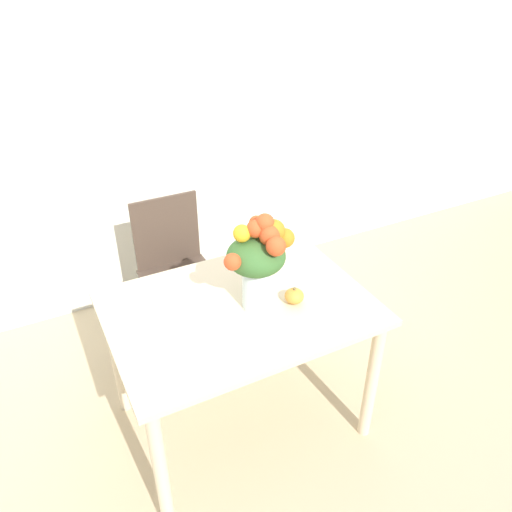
# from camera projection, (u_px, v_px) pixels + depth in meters

# --- Properties ---
(ground_plane) EXTENTS (12.00, 12.00, 0.00)m
(ground_plane) POSITION_uv_depth(u_px,v_px,m) (242.00, 418.00, 2.66)
(ground_plane) COLOR tan
(wall_back) EXTENTS (8.00, 0.06, 2.70)m
(wall_back) POSITION_uv_depth(u_px,v_px,m) (139.00, 101.00, 2.97)
(wall_back) COLOR silver
(wall_back) RESTS_ON ground_plane
(dining_table) EXTENTS (1.17, 0.84, 0.76)m
(dining_table) POSITION_uv_depth(u_px,v_px,m) (240.00, 325.00, 2.31)
(dining_table) COLOR beige
(dining_table) RESTS_ON ground_plane
(flower_vase) EXTENTS (0.34, 0.27, 0.45)m
(flower_vase) POSITION_uv_depth(u_px,v_px,m) (259.00, 258.00, 2.12)
(flower_vase) COLOR silver
(flower_vase) RESTS_ON dining_table
(pumpkin) EXTENTS (0.09, 0.09, 0.08)m
(pumpkin) POSITION_uv_depth(u_px,v_px,m) (294.00, 296.00, 2.25)
(pumpkin) COLOR gold
(pumpkin) RESTS_ON dining_table
(dining_chair_near_window) EXTENTS (0.42, 0.42, 0.92)m
(dining_chair_near_window) POSITION_uv_depth(u_px,v_px,m) (177.00, 272.00, 2.97)
(dining_chair_near_window) COLOR #47382D
(dining_chair_near_window) RESTS_ON ground_plane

